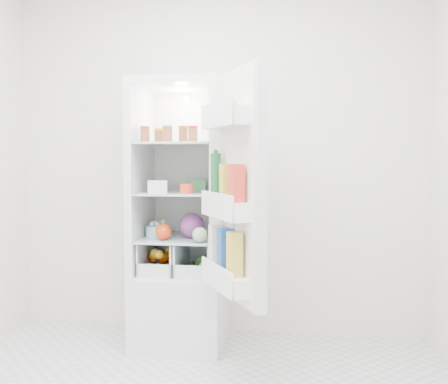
% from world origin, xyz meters
% --- Properties ---
extents(room_walls, '(3.02, 3.02, 2.61)m').
position_xyz_m(room_walls, '(0.00, 0.00, 1.59)').
color(room_walls, silver).
rests_on(room_walls, ground).
extents(refrigerator, '(0.60, 0.60, 1.80)m').
position_xyz_m(refrigerator, '(-0.20, 1.25, 0.67)').
color(refrigerator, silver).
rests_on(refrigerator, ground).
extents(shelf_low, '(0.49, 0.53, 0.01)m').
position_xyz_m(shelf_low, '(-0.20, 1.19, 0.74)').
color(shelf_low, '#A9C1C6').
rests_on(shelf_low, refrigerator).
extents(shelf_mid, '(0.49, 0.53, 0.02)m').
position_xyz_m(shelf_mid, '(-0.20, 1.19, 1.05)').
color(shelf_mid, '#A9C1C6').
rests_on(shelf_mid, refrigerator).
extents(shelf_top, '(0.49, 0.53, 0.02)m').
position_xyz_m(shelf_top, '(-0.20, 1.19, 1.38)').
color(shelf_top, '#A9C1C6').
rests_on(shelf_top, refrigerator).
extents(crisper_left, '(0.23, 0.46, 0.22)m').
position_xyz_m(crisper_left, '(-0.32, 1.19, 0.61)').
color(crisper_left, silver).
rests_on(crisper_left, refrigerator).
extents(crisper_right, '(0.23, 0.46, 0.22)m').
position_xyz_m(crisper_right, '(-0.08, 1.19, 0.61)').
color(crisper_right, silver).
rests_on(crisper_right, refrigerator).
extents(condiment_jars, '(0.38, 0.16, 0.08)m').
position_xyz_m(condiment_jars, '(-0.24, 1.07, 1.43)').
color(condiment_jars, '#B21919').
rests_on(condiment_jars, shelf_top).
extents(squeeze_bottle, '(0.06, 0.06, 0.20)m').
position_xyz_m(squeeze_bottle, '(-0.01, 1.26, 1.49)').
color(squeeze_bottle, white).
rests_on(squeeze_bottle, shelf_top).
extents(tub_white, '(0.15, 0.15, 0.08)m').
position_xyz_m(tub_white, '(-0.32, 1.07, 1.10)').
color(tub_white, white).
rests_on(tub_white, shelf_mid).
extents(tin_red, '(0.10, 0.10, 0.06)m').
position_xyz_m(tin_red, '(-0.12, 1.03, 1.09)').
color(tin_red, red).
rests_on(tin_red, shelf_mid).
extents(tub_green, '(0.12, 0.15, 0.08)m').
position_xyz_m(tub_green, '(-0.09, 1.26, 1.10)').
color(tub_green, '#397D45').
rests_on(tub_green, shelf_mid).
extents(red_cabbage, '(0.17, 0.17, 0.17)m').
position_xyz_m(red_cabbage, '(-0.11, 1.15, 0.83)').
color(red_cabbage, '#541D56').
rests_on(red_cabbage, shelf_low).
extents(bell_pepper, '(0.10, 0.10, 0.10)m').
position_xyz_m(bell_pepper, '(-0.28, 1.04, 0.80)').
color(bell_pepper, red).
rests_on(bell_pepper, shelf_low).
extents(mushroom_bowl, '(0.19, 0.19, 0.07)m').
position_xyz_m(mushroom_bowl, '(-0.36, 1.18, 0.78)').
color(mushroom_bowl, '#9CD9E8').
rests_on(mushroom_bowl, shelf_low).
extents(salad_bag, '(0.10, 0.10, 0.10)m').
position_xyz_m(salad_bag, '(-0.02, 0.97, 0.80)').
color(salad_bag, '#9FB587').
rests_on(salad_bag, shelf_low).
extents(citrus_pile, '(0.20, 0.31, 0.16)m').
position_xyz_m(citrus_pile, '(-0.33, 1.15, 0.59)').
color(citrus_pile, orange).
rests_on(citrus_pile, refrigerator).
extents(veg_pile, '(0.16, 0.30, 0.10)m').
position_xyz_m(veg_pile, '(-0.07, 1.18, 0.56)').
color(veg_pile, '#1E4717').
rests_on(veg_pile, refrigerator).
extents(fridge_door, '(0.41, 0.56, 1.30)m').
position_xyz_m(fridge_door, '(0.25, 0.65, 1.09)').
color(fridge_door, silver).
rests_on(fridge_door, refrigerator).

